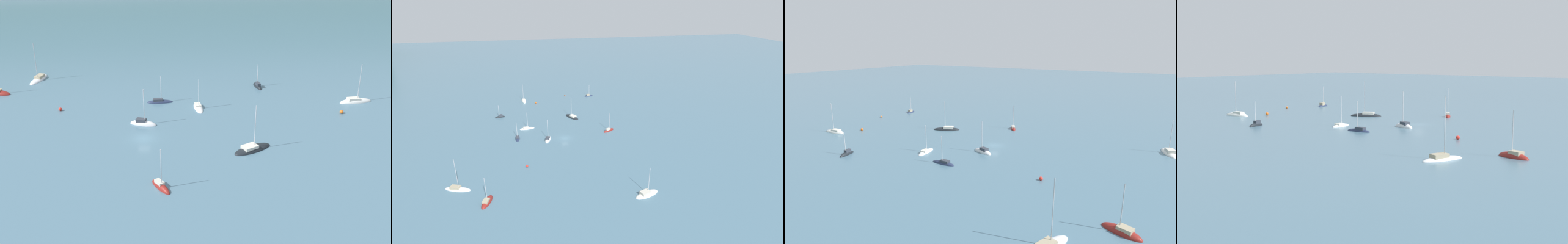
% 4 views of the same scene
% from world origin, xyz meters
% --- Properties ---
extents(ground_plane, '(600.00, 600.00, 0.00)m').
position_xyz_m(ground_plane, '(0.00, 0.00, 0.00)').
color(ground_plane, slate).
extents(sailboat_0, '(8.94, 6.56, 10.35)m').
position_xyz_m(sailboat_0, '(21.63, -6.50, 0.10)').
color(sailboat_0, black).
rests_on(sailboat_0, ground_plane).
extents(sailboat_1, '(6.13, 1.71, 7.34)m').
position_xyz_m(sailboat_1, '(3.65, 18.34, 0.10)').
color(sailboat_1, '#232D4C').
rests_on(sailboat_1, ground_plane).
extents(sailboat_2, '(6.24, 3.65, 9.30)m').
position_xyz_m(sailboat_2, '(-0.18, 6.64, 0.12)').
color(sailboat_2, silver).
rests_on(sailboat_2, ground_plane).
extents(sailboat_3, '(4.09, 5.61, 8.64)m').
position_xyz_m(sailboat_3, '(3.20, -18.97, 0.11)').
color(sailboat_3, maroon).
rests_on(sailboat_3, ground_plane).
extents(sailboat_4, '(8.06, 3.11, 10.45)m').
position_xyz_m(sailboat_4, '(50.16, 15.00, 0.09)').
color(sailboat_4, white).
rests_on(sailboat_4, ground_plane).
extents(sailboat_5, '(2.64, 6.35, 7.81)m').
position_xyz_m(sailboat_5, '(12.53, 14.36, 0.09)').
color(sailboat_5, white).
rests_on(sailboat_5, ground_plane).
extents(sailboat_6, '(5.08, 8.19, 9.48)m').
position_xyz_m(sailboat_6, '(-41.79, -17.50, 0.13)').
color(sailboat_6, white).
rests_on(sailboat_6, ground_plane).
extents(sailboat_7, '(6.46, 3.83, 8.63)m').
position_xyz_m(sailboat_7, '(-35.92, 26.56, 0.09)').
color(sailboat_7, maroon).
rests_on(sailboat_7, ground_plane).
extents(sailboat_8, '(4.92, 8.20, 10.83)m').
position_xyz_m(sailboat_8, '(-27.84, 35.50, 0.13)').
color(sailboat_8, silver).
rests_on(sailboat_8, ground_plane).
extents(sailboat_9, '(2.12, 4.77, 6.78)m').
position_xyz_m(sailboat_9, '(28.56, 26.24, 0.14)').
color(sailboat_9, black).
rests_on(sailboat_9, ground_plane).
extents(sailboat_10, '(2.68, 5.04, 7.03)m').
position_xyz_m(sailboat_10, '(51.59, -20.84, 0.14)').
color(sailboat_10, '#232D4C').
rests_on(sailboat_10, ground_plane).
extents(mooring_buoy_0, '(0.81, 0.81, 0.81)m').
position_xyz_m(mooring_buoy_0, '(-19.26, 15.26, 0.41)').
color(mooring_buoy_0, red).
rests_on(mooring_buoy_0, ground_plane).
extents(mooring_buoy_1, '(0.85, 0.85, 0.85)m').
position_xyz_m(mooring_buoy_1, '(44.81, 8.92, 0.42)').
color(mooring_buoy_1, orange).
rests_on(mooring_buoy_1, ground_plane).
extents(mooring_buoy_2, '(0.65, 0.65, 0.65)m').
position_xyz_m(mooring_buoy_2, '(54.86, -7.88, 0.33)').
color(mooring_buoy_2, orange).
rests_on(mooring_buoy_2, ground_plane).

